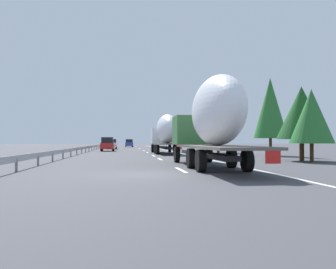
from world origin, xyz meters
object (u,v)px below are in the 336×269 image
truck_trailing (211,119)px  car_white_van (112,144)px  car_red_compact (107,144)px  road_sign (166,136)px  car_blue_sedan (129,143)px  car_silver_hatch (129,143)px  truck_lead (166,132)px

truck_trailing → car_white_van: size_ratio=2.94×
car_red_compact → road_sign: road_sign is taller
car_blue_sedan → car_white_van: (-21.46, 3.40, -0.03)m
truck_trailing → car_blue_sedan: (67.44, 3.62, -1.63)m
car_red_compact → car_silver_hatch: bearing=-4.1°
car_blue_sedan → car_red_compact: car_red_compact is taller
truck_lead → car_silver_hatch: (63.26, 3.40, -1.52)m
truck_lead → car_blue_sedan: bearing=4.5°
car_blue_sedan → car_silver_hatch: (16.86, -0.22, 0.01)m
truck_lead → road_sign: 25.77m
truck_trailing → car_white_van: truck_trailing is taller
truck_lead → car_red_compact: truck_lead is taller
car_silver_hatch → car_white_van: (-38.32, 3.62, -0.05)m
car_blue_sedan → car_red_compact: size_ratio=1.04×
car_silver_hatch → truck_trailing: bearing=-177.7°
truck_trailing → car_red_compact: (32.48, 7.07, -1.60)m
truck_trailing → car_red_compact: 33.27m
truck_trailing → car_silver_hatch: size_ratio=3.39×
truck_lead → car_blue_sedan: size_ratio=3.04×
truck_trailing → car_blue_sedan: bearing=3.1°
road_sign → car_white_van: bearing=93.6°
car_blue_sedan → car_white_van: 21.73m
car_silver_hatch → road_sign: road_sign is taller
car_silver_hatch → car_red_compact: size_ratio=1.00×
car_white_van → truck_lead: bearing=-164.3°
truck_trailing → car_silver_hatch: bearing=2.3°
truck_trailing → car_silver_hatch: truck_trailing is taller
truck_lead → road_sign: (25.58, -3.10, -0.09)m
road_sign → car_red_compact: bearing=144.3°
truck_trailing → car_red_compact: size_ratio=3.40×
car_blue_sedan → road_sign: bearing=-162.1°
truck_trailing → car_silver_hatch: 84.38m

